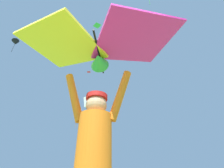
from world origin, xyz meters
The scene contains 10 objects.
kite_flyer_person centered at (0.35, 0.09, 0.94)m, with size 0.81×0.34×1.92m.
held_stunt_kite centered at (0.36, -0.01, 2.29)m, with size 2.20×1.17×0.44m.
distant_kite_red_high_right centered at (-6.79, 24.42, 20.19)m, with size 0.92×0.92×0.21m.
distant_kite_black_overhead_distant centered at (-4.28, 28.56, 16.77)m, with size 1.04×1.03×0.27m.
distant_kite_black_far_center centered at (-11.93, 10.73, 14.84)m, with size 1.00×0.91×1.89m.
distant_kite_orange_low_right centered at (-11.66, 34.27, 13.77)m, with size 1.61×1.46×2.47m.
distant_kite_white_mid_right centered at (-4.30, 16.95, 9.78)m, with size 1.25×1.12×1.48m.
distant_kite_white_low_left centered at (-6.30, 8.89, 14.07)m, with size 1.05×1.12×1.24m.
distant_kite_green_high_left centered at (-1.76, 8.32, 13.50)m, with size 0.61×0.60×0.21m.
marker_flag centered at (-0.73, 7.52, 1.53)m, with size 0.30×0.24×1.77m.
Camera 1 is at (0.70, -1.52, 0.75)m, focal length 26.09 mm.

